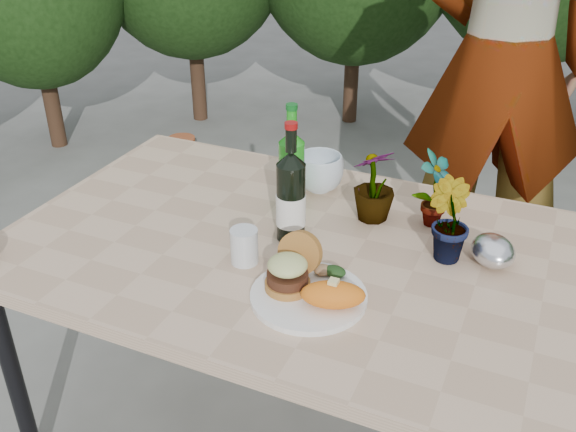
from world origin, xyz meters
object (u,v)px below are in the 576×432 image
at_px(patio_table, 300,262).
at_px(person, 503,63).
at_px(dinner_plate, 309,296).
at_px(wine_bottle, 291,198).

xyz_separation_m(patio_table, person, (0.34, 1.15, 0.30)).
height_order(patio_table, dinner_plate, dinner_plate).
distance_m(patio_table, person, 1.23).
height_order(dinner_plate, person, person).
bearing_deg(person, dinner_plate, 62.68).
xyz_separation_m(patio_table, dinner_plate, (0.11, -0.22, 0.06)).
distance_m(wine_bottle, person, 1.19).
distance_m(patio_table, wine_bottle, 0.19).
relative_size(patio_table, wine_bottle, 4.74).
xyz_separation_m(wine_bottle, person, (0.38, 1.12, 0.11)).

